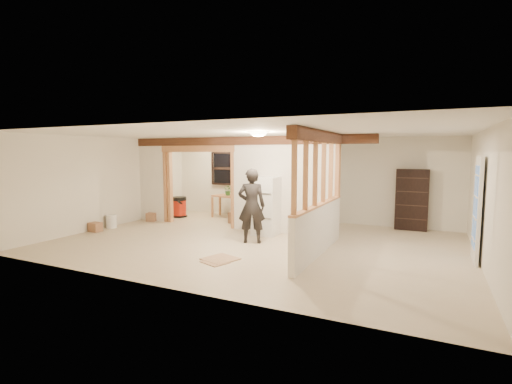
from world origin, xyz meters
The scene contains 30 objects.
floor centered at (0.00, 0.00, -0.01)m, with size 9.00×6.50×0.01m, color #BFAC8E.
ceiling centered at (0.00, 0.00, 2.50)m, with size 9.00×6.50×0.01m, color white.
wall_back centered at (0.00, 3.25, 1.25)m, with size 9.00×0.01×2.50m, color silver.
wall_front centered at (0.00, -3.25, 1.25)m, with size 9.00×0.01×2.50m, color silver.
wall_left centered at (-4.50, 0.00, 1.25)m, with size 0.01×6.50×2.50m, color silver.
wall_right centered at (4.50, 0.00, 1.25)m, with size 0.01×6.50×2.50m, color silver.
partition_left_stub centered at (-4.05, 1.20, 1.25)m, with size 0.90×0.12×2.50m, color silver.
partition_center centered at (0.20, 1.20, 1.25)m, with size 2.80×0.12×2.50m, color silver.
doorway_frame centered at (-2.40, 1.20, 1.10)m, with size 2.46×0.14×2.20m, color #BC7F4F.
header_beam_back centered at (-1.00, 1.20, 2.38)m, with size 7.00×0.18×0.22m, color #542F1C.
header_beam_right centered at (1.60, -0.40, 2.38)m, with size 0.18×3.30×0.22m, color #542F1C.
pony_wall centered at (1.60, -0.40, 0.50)m, with size 0.12×3.20×1.00m, color silver.
stud_partition centered at (1.60, -0.40, 1.66)m, with size 0.14×3.20×1.32m, color #BC7F4F.
window_back centered at (-2.60, 3.17, 1.55)m, with size 1.12×0.10×1.10m, color black.
french_door centered at (4.42, 0.40, 1.00)m, with size 0.12×0.86×2.00m, color white.
ceiling_dome_main centered at (0.30, -0.50, 2.48)m, with size 0.36×0.36×0.16m, color #FFEABF.
ceiling_dome_util centered at (-2.50, 2.30, 2.48)m, with size 0.32×0.32×0.14m, color #FFEABF.
hanging_bulb centered at (-2.00, 1.60, 2.18)m, with size 0.07×0.07×0.07m, color #FFD88C.
refrigerator centered at (-0.12, 0.85, 0.73)m, with size 0.60×0.59×1.46m, color silver.
woman centered at (-0.07, -0.08, 0.86)m, with size 0.62×0.41×1.71m, color black.
work_table centered at (-2.19, 2.67, 0.36)m, with size 1.13×0.56×0.71m, color #BC7F4F.
potted_plant centered at (-2.24, 2.64, 0.87)m, with size 0.29×0.25×0.32m, color #347538.
shop_vac centered at (-3.71, 2.02, 0.33)m, with size 0.51×0.51×0.67m, color #A51C0C.
bookshelf centered at (3.17, 3.04, 0.82)m, with size 0.82×0.27×1.63m, color black.
bucket centered at (-4.33, -0.21, 0.18)m, with size 0.28×0.28×0.36m, color white.
box_util_a centered at (-1.56, 1.90, 0.16)m, with size 0.38×0.32×0.32m, color #986949.
box_util_b centered at (-4.01, 1.06, 0.13)m, with size 0.27×0.27×0.25m, color #986949.
box_front centered at (-4.32, -0.76, 0.12)m, with size 0.30×0.24×0.24m, color #986949.
floor_panel_near centered at (-0.01, -1.58, 0.01)m, with size 0.58×0.58×0.02m, color tan.
floor_panel_far centered at (0.01, -1.80, 0.01)m, with size 0.47×0.38×0.02m, color tan.
Camera 1 is at (3.63, -7.60, 2.05)m, focal length 26.00 mm.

